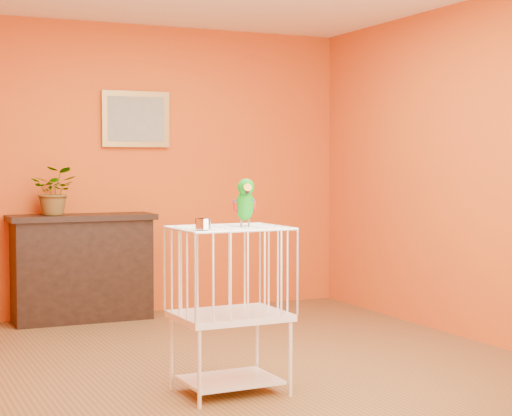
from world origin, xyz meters
name	(u,v)px	position (x,y,z in m)	size (l,w,h in m)	color
ground	(232,365)	(0.00, 0.00, 0.00)	(4.50, 4.50, 0.00)	brown
room_shell	(232,129)	(0.00, 0.00, 1.58)	(4.50, 4.50, 4.50)	#C54412
console_cabinet	(82,268)	(-0.54, 2.03, 0.46)	(1.23, 0.44, 0.92)	black
potted_plant	(56,196)	(-0.76, 2.00, 1.08)	(0.37, 0.41, 0.32)	#26722D
framed_picture	(136,119)	(0.00, 2.22, 1.75)	(0.62, 0.04, 0.50)	#AB843D
birdcage	(230,307)	(-0.28, -0.63, 0.51)	(0.65, 0.51, 0.98)	white
feed_cup	(203,224)	(-0.50, -0.79, 1.02)	(0.09, 0.09, 0.06)	silver
parrot	(245,202)	(-0.18, -0.62, 1.13)	(0.15, 0.26, 0.29)	#59544C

